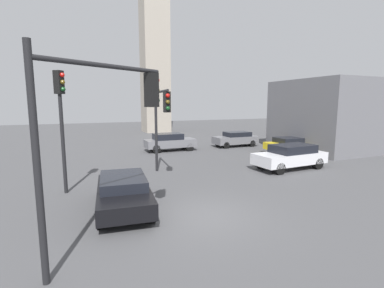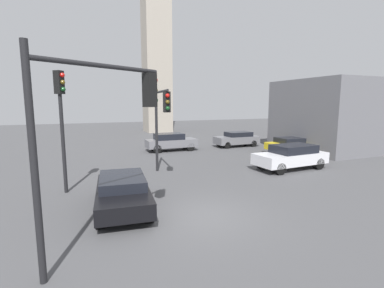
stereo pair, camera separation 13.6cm
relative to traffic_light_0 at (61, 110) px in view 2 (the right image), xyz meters
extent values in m
plane|color=#4C4C4F|center=(4.60, -4.86, -3.80)|extent=(105.30, 105.30, 0.00)
cylinder|color=black|center=(-0.01, 0.01, -1.06)|extent=(0.16, 0.16, 5.48)
cube|color=black|center=(-0.01, 0.01, 1.18)|extent=(0.45, 0.45, 1.00)
sphere|color=red|center=(0.14, -0.12, 1.48)|extent=(0.20, 0.20, 0.20)
sphere|color=#594714|center=(0.14, -0.12, 1.18)|extent=(0.20, 0.20, 0.20)
sphere|color=#14471E|center=(0.14, -0.12, 0.88)|extent=(0.20, 0.20, 0.20)
cylinder|color=black|center=(-0.30, -6.94, -1.11)|extent=(0.16, 0.16, 5.37)
cylinder|color=black|center=(1.29, -6.10, 1.21)|extent=(3.25, 1.79, 0.12)
cube|color=black|center=(2.66, -5.38, 0.66)|extent=(0.43, 0.43, 1.00)
sphere|color=red|center=(2.84, -5.28, 0.96)|extent=(0.20, 0.20, 0.20)
sphere|color=#594714|center=(2.84, -5.28, 0.66)|extent=(0.20, 0.20, 0.20)
sphere|color=#14471E|center=(2.84, -5.28, 0.36)|extent=(0.20, 0.20, 0.20)
cylinder|color=black|center=(4.99, 2.45, -1.35)|extent=(0.16, 0.16, 4.91)
cylinder|color=black|center=(4.82, 0.79, 0.88)|extent=(0.45, 3.34, 0.12)
cube|color=black|center=(4.68, -0.63, 0.33)|extent=(0.35, 0.35, 1.00)
sphere|color=red|center=(4.66, -0.83, 0.63)|extent=(0.20, 0.20, 0.20)
sphere|color=#594714|center=(4.66, -0.83, 0.33)|extent=(0.20, 0.20, 0.20)
sphere|color=#14471E|center=(4.66, -0.83, 0.03)|extent=(0.20, 0.20, 0.20)
cube|color=slate|center=(14.52, 8.91, -3.16)|extent=(4.18, 1.75, 0.66)
cube|color=black|center=(14.72, 8.91, -2.64)|extent=(2.35, 1.53, 0.46)
cylinder|color=black|center=(13.10, 8.19, -3.50)|extent=(0.61, 0.31, 0.60)
cylinder|color=black|center=(13.09, 9.60, -3.50)|extent=(0.61, 0.31, 0.60)
cylinder|color=black|center=(15.94, 8.21, -3.50)|extent=(0.61, 0.31, 0.60)
cylinder|color=black|center=(15.93, 9.62, -3.50)|extent=(0.61, 0.31, 0.60)
cube|color=silver|center=(12.75, -0.30, -3.11)|extent=(4.70, 2.14, 0.67)
cube|color=black|center=(12.98, -0.28, -2.55)|extent=(2.67, 1.81, 0.53)
cylinder|color=black|center=(11.23, -1.16, -3.45)|extent=(0.72, 0.38, 0.70)
cylinder|color=black|center=(11.15, 0.41, -3.45)|extent=(0.72, 0.38, 0.70)
cylinder|color=black|center=(14.36, -1.00, -3.45)|extent=(0.72, 0.38, 0.70)
cylinder|color=black|center=(14.28, 0.57, -3.45)|extent=(0.72, 0.38, 0.70)
cube|color=black|center=(2.10, -3.05, -3.20)|extent=(2.39, 4.64, 0.57)
cube|color=black|center=(2.12, -2.83, -2.75)|extent=(1.95, 2.66, 0.42)
cylinder|color=black|center=(2.72, -4.64, -3.48)|extent=(0.41, 0.67, 0.63)
cylinder|color=black|center=(1.15, -4.47, -3.48)|extent=(0.41, 0.67, 0.63)
cylinder|color=black|center=(3.04, -1.63, -3.48)|extent=(0.41, 0.67, 0.63)
cylinder|color=black|center=(1.48, -1.46, -3.48)|extent=(0.41, 0.67, 0.63)
cube|color=yellow|center=(17.10, 3.98, -3.17)|extent=(4.80, 2.15, 0.56)
cube|color=black|center=(16.86, 3.99, -2.71)|extent=(2.72, 1.82, 0.45)
cylinder|color=black|center=(18.74, 4.69, -3.45)|extent=(0.71, 0.38, 0.70)
cylinder|color=black|center=(18.66, 3.11, -3.45)|extent=(0.71, 0.38, 0.70)
cylinder|color=black|center=(15.53, 4.85, -3.45)|extent=(0.71, 0.38, 0.70)
cylinder|color=black|center=(15.45, 3.27, -3.45)|extent=(0.71, 0.38, 0.70)
cube|color=slate|center=(8.09, 9.03, -3.13)|extent=(4.33, 1.79, 0.65)
cube|color=black|center=(7.87, 9.03, -2.57)|extent=(2.43, 1.56, 0.55)
cylinder|color=black|center=(9.56, 9.73, -3.46)|extent=(0.69, 0.32, 0.69)
cylinder|color=black|center=(9.54, 8.30, -3.46)|extent=(0.69, 0.32, 0.69)
cylinder|color=black|center=(6.63, 9.76, -3.46)|extent=(0.69, 0.32, 0.69)
cylinder|color=black|center=(6.61, 8.33, -3.46)|extent=(0.69, 0.32, 0.69)
cube|color=slate|center=(25.16, 4.17, -0.79)|extent=(15.55, 7.68, 6.01)
camera|label=1|loc=(0.47, -13.62, 0.28)|focal=26.11mm
camera|label=2|loc=(0.59, -13.67, 0.28)|focal=26.11mm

